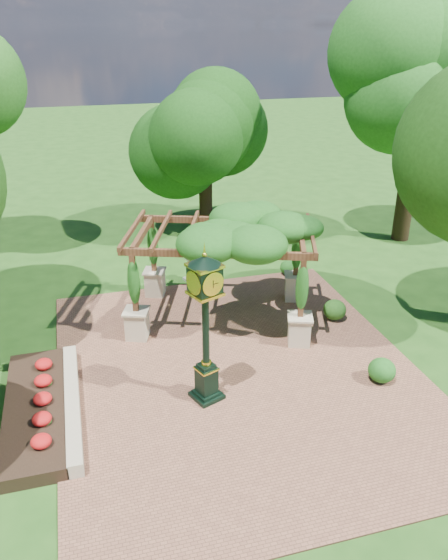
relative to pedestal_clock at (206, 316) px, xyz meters
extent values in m
plane|color=#1E4714|center=(1.17, -0.02, -2.48)|extent=(120.00, 120.00, 0.00)
cube|color=brown|center=(1.17, 0.98, -2.46)|extent=(10.00, 12.00, 0.04)
cube|color=#C6B793|center=(-3.43, 0.48, -2.28)|extent=(0.35, 5.00, 0.40)
cube|color=red|center=(-4.33, 0.48, -2.30)|extent=(1.50, 5.00, 0.36)
cube|color=black|center=(0.00, 0.00, -2.39)|extent=(0.94, 0.94, 0.11)
cube|color=black|center=(0.00, 0.00, -1.90)|extent=(0.59, 0.59, 0.82)
cube|color=yellow|center=(0.00, 0.00, -1.54)|extent=(0.66, 0.66, 0.04)
cylinder|color=black|center=(0.00, 0.00, -0.36)|extent=(0.23, 0.23, 2.08)
cube|color=black|center=(0.00, 0.00, 1.00)|extent=(0.82, 0.82, 0.63)
cylinder|color=#F0E8CC|center=(0.12, -0.30, 1.00)|extent=(0.52, 0.22, 0.54)
cone|color=black|center=(0.00, 0.00, 1.50)|extent=(1.06, 1.06, 0.23)
sphere|color=yellow|center=(0.00, 0.00, 1.64)|extent=(0.13, 0.13, 0.13)
cube|color=beige|center=(-1.35, 3.58, -1.99)|extent=(0.84, 0.84, 0.91)
cube|color=brown|center=(-1.35, 3.58, -0.55)|extent=(0.21, 0.21, 1.87)
cube|color=beige|center=(3.40, 1.87, -1.99)|extent=(0.84, 0.84, 0.91)
cube|color=brown|center=(3.40, 1.87, -0.55)|extent=(0.21, 0.21, 1.87)
cube|color=beige|center=(-0.32, 6.42, -1.99)|extent=(0.84, 0.84, 0.91)
cube|color=brown|center=(-0.32, 6.42, -0.55)|extent=(0.21, 0.21, 1.87)
cube|color=beige|center=(4.42, 4.72, -1.99)|extent=(0.84, 0.84, 0.91)
cube|color=brown|center=(4.42, 4.72, -0.55)|extent=(0.21, 0.21, 1.87)
cube|color=brown|center=(1.03, 2.72, 0.46)|extent=(5.55, 2.11, 0.22)
cube|color=brown|center=(2.05, 5.57, 0.46)|extent=(5.55, 2.11, 0.22)
ellipsoid|color=#1C5117|center=(1.54, 4.15, 0.74)|extent=(6.73, 5.40, 1.01)
cube|color=#97978F|center=(1.24, 7.33, -2.43)|extent=(0.68, 0.68, 0.10)
cylinder|color=#97978F|center=(1.24, 7.33, -2.00)|extent=(0.35, 0.35, 0.87)
cylinder|color=#97978F|center=(1.24, 7.33, -1.55)|extent=(0.64, 0.64, 0.05)
ellipsoid|color=#1D5A19|center=(4.82, -0.59, -2.10)|extent=(0.96, 0.96, 0.68)
ellipsoid|color=#245417|center=(5.14, 2.97, -2.10)|extent=(0.86, 0.86, 0.68)
ellipsoid|color=#22611C|center=(5.01, 6.73, -2.13)|extent=(0.75, 0.75, 0.61)
cylinder|color=black|center=(3.17, 12.78, -1.18)|extent=(0.62, 0.62, 2.60)
ellipsoid|color=#143D0F|center=(3.17, 12.78, 2.17)|extent=(4.30, 4.30, 4.10)
cylinder|color=black|center=(11.51, 9.15, -0.51)|extent=(0.77, 0.77, 3.94)
ellipsoid|color=#1F5819|center=(11.51, 9.15, 4.57)|extent=(4.91, 4.91, 6.22)
camera|label=1|loc=(-2.75, -11.45, 6.51)|focal=35.00mm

